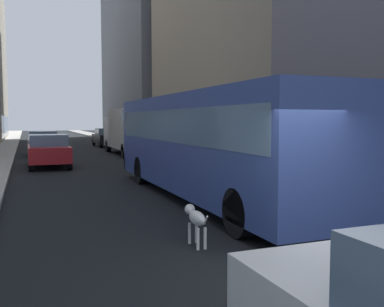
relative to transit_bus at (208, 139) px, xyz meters
The scene contains 11 objects.
ground_plane 28.23m from the transit_bus, 92.44° to the left, with size 120.00×120.00×0.00m, color black.
sidewalk_left 29.03m from the transit_bus, 103.77° to the left, with size 2.40×110.00×0.15m, color #ADA89E.
sidewalk_right 28.55m from the transit_bus, 80.92° to the left, with size 2.40×110.00×0.15m, color gray.
building_right_far 44.70m from the transit_bus, 75.28° to the left, with size 10.15×22.97×33.58m.
transit_bus is the anchor object (origin of this frame).
car_black_suv 26.16m from the transit_bus, 86.49° to the left, with size 1.88×4.71×1.62m.
car_yellow_taxi 8.66m from the transit_bus, 79.28° to the left, with size 1.89×4.24×1.62m.
car_red_coupe 11.40m from the transit_bus, 110.61° to the left, with size 1.90×4.27×1.62m.
car_grey_wagon 18.44m from the transit_bus, 102.54° to the left, with size 1.83×4.52×1.62m.
box_truck 16.95m from the transit_bus, 84.58° to the left, with size 2.30×7.50×3.05m.
dalmatian_dog 4.99m from the transit_bus, 116.15° to the right, with size 0.22×0.96×0.72m.
Camera 1 is at (-3.83, -4.72, 2.33)m, focal length 39.98 mm.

